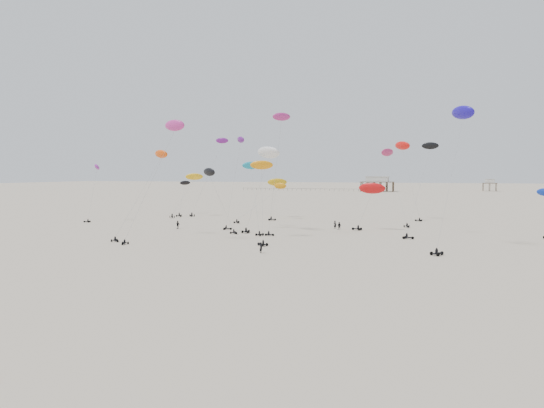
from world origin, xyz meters
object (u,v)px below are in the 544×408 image
(rig_4, at_px, (391,166))
(spectator_0, at_px, (261,253))
(pavilion_small, at_px, (490,186))
(rig_0, at_px, (168,141))
(pavilion_main, at_px, (377,185))
(rig_9, at_px, (262,181))

(rig_4, height_order, spectator_0, rig_4)
(pavilion_small, bearing_deg, rig_4, -100.36)
(pavilion_small, bearing_deg, rig_0, -105.32)
(pavilion_main, bearing_deg, rig_0, -92.14)
(pavilion_small, bearing_deg, rig_9, -102.83)
(rig_9, relative_size, spectator_0, 8.96)
(rig_9, xyz_separation_m, spectator_0, (5.42, -16.80, -10.72))
(pavilion_small, height_order, spectator_0, pavilion_small)
(rig_0, height_order, spectator_0, rig_0)
(pavilion_main, relative_size, rig_4, 0.94)
(rig_4, xyz_separation_m, rig_9, (-20.09, -40.13, -3.22))
(rig_0, distance_m, rig_4, 59.40)
(pavilion_small, distance_m, rig_4, 247.70)
(rig_0, bearing_deg, rig_4, -135.72)
(pavilion_main, xyz_separation_m, spectator_0, (10.82, -270.37, -4.22))
(rig_0, bearing_deg, pavilion_small, -114.58)
(pavilion_small, relative_size, spectator_0, 4.60)
(rig_0, distance_m, spectator_0, 28.75)
(rig_9, bearing_deg, spectator_0, -136.71)
(pavilion_main, bearing_deg, rig_9, -88.78)
(pavilion_main, xyz_separation_m, pavilion_small, (70.00, 30.00, -0.74))
(rig_0, bearing_deg, spectator_0, 146.48)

